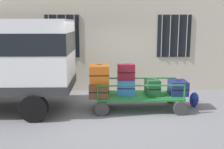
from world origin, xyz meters
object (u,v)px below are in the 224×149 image
object	(u,v)px
luggage_cart	(139,97)
backpack	(194,100)
suitcase_midright_bottom	(178,88)
suitcase_left_middle	(99,73)
suitcase_midleft_middle	(126,72)
suitcase_midleft_bottom	(126,87)
suitcase_center_bottom	(152,87)
suitcase_left_bottom	(100,89)

from	to	relation	value
luggage_cart	backpack	size ratio (longest dim) A/B	5.67
suitcase_midright_bottom	suitcase_left_middle	bearing A→B (deg)	-179.56
luggage_cart	suitcase_midleft_middle	world-z (taller)	suitcase_midleft_middle
luggage_cart	backpack	world-z (taller)	backpack
suitcase_midleft_bottom	suitcase_center_bottom	xyz separation A→B (m)	(0.75, -0.02, 0.01)
suitcase_left_bottom	suitcase_midleft_bottom	world-z (taller)	suitcase_midleft_bottom
luggage_cart	backpack	bearing A→B (deg)	6.86
suitcase_center_bottom	suitcase_midright_bottom	distance (m)	0.76
suitcase_midleft_bottom	suitcase_midright_bottom	xyz separation A→B (m)	(1.51, 0.04, -0.02)
luggage_cart	suitcase_midleft_middle	size ratio (longest dim) A/B	5.04
luggage_cart	suitcase_midleft_bottom	world-z (taller)	suitcase_midleft_bottom
suitcase_midleft_middle	suitcase_midleft_bottom	bearing A→B (deg)	90.00
suitcase_midleft_bottom	suitcase_midleft_middle	distance (m)	0.45
suitcase_midright_bottom	backpack	bearing A→B (deg)	17.19
luggage_cart	backpack	distance (m)	1.70
suitcase_midleft_middle	suitcase_left_bottom	bearing A→B (deg)	-179.66
suitcase_center_bottom	suitcase_midright_bottom	size ratio (longest dim) A/B	0.91
suitcase_left_middle	suitcase_midleft_middle	distance (m)	0.75
luggage_cart	suitcase_midright_bottom	world-z (taller)	suitcase_midright_bottom
suitcase_left_bottom	suitcase_midright_bottom	xyz separation A→B (m)	(2.26, 0.05, 0.01)
suitcase_midleft_bottom	suitcase_center_bottom	size ratio (longest dim) A/B	0.92
suitcase_left_middle	backpack	distance (m)	2.94
suitcase_center_bottom	suitcase_left_bottom	bearing A→B (deg)	179.76
suitcase_left_bottom	suitcase_left_middle	distance (m)	0.44
suitcase_left_bottom	suitcase_midright_bottom	distance (m)	2.26
suitcase_left_middle	suitcase_midleft_middle	xyz separation A→B (m)	(0.75, -0.03, 0.04)
suitcase_center_bottom	suitcase_midleft_bottom	bearing A→B (deg)	178.64
luggage_cart	suitcase_center_bottom	xyz separation A→B (m)	(0.38, -0.02, 0.30)
suitcase_left_bottom	suitcase_center_bottom	xyz separation A→B (m)	(1.51, -0.01, 0.04)
suitcase_left_bottom	suitcase_center_bottom	bearing A→B (deg)	-0.24
luggage_cart	suitcase_left_bottom	distance (m)	1.16
backpack	suitcase_center_bottom	bearing A→B (deg)	-170.12
suitcase_left_middle	suitcase_center_bottom	xyz separation A→B (m)	(1.51, -0.04, -0.41)
suitcase_center_bottom	backpack	xyz separation A→B (m)	(1.30, 0.23, -0.44)
suitcase_midleft_bottom	suitcase_center_bottom	bearing A→B (deg)	-1.36
backpack	luggage_cart	bearing A→B (deg)	-173.14
suitcase_left_middle	suitcase_center_bottom	world-z (taller)	suitcase_left_middle
suitcase_midleft_middle	suitcase_center_bottom	bearing A→B (deg)	-0.82
luggage_cart	suitcase_left_bottom	xyz separation A→B (m)	(-1.13, -0.02, 0.26)
suitcase_left_middle	luggage_cart	bearing A→B (deg)	-0.75
suitcase_left_bottom	suitcase_midleft_bottom	bearing A→B (deg)	0.88
backpack	suitcase_midleft_bottom	bearing A→B (deg)	-174.19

